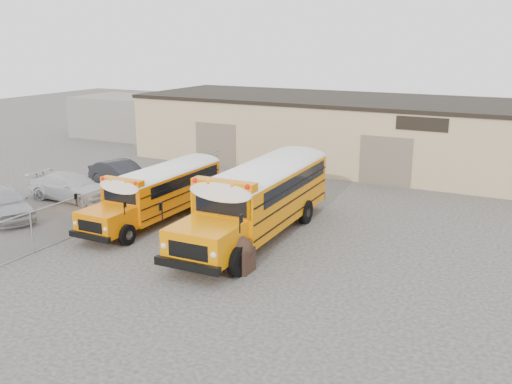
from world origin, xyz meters
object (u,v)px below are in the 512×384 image
at_px(school_bus_right, 313,164).
at_px(car_silver, 5,203).
at_px(tarp_bundle, 240,253).
at_px(school_bus_left, 217,167).
at_px(car_dark, 122,174).
at_px(car_white, 71,187).

xyz_separation_m(school_bus_right, car_silver, (-12.11, -10.67, -1.11)).
bearing_deg(school_bus_right, car_silver, -138.61).
xyz_separation_m(school_bus_right, tarp_bundle, (1.46, -11.11, -1.19)).
distance_m(school_bus_left, school_bus_right, 5.54).
bearing_deg(car_silver, school_bus_right, -24.06).
relative_size(car_silver, car_dark, 1.01).
bearing_deg(car_dark, tarp_bundle, -108.01).
bearing_deg(tarp_bundle, school_bus_right, 97.46).
distance_m(school_bus_right, car_white, 13.51).
distance_m(school_bus_left, tarp_bundle, 11.69).
bearing_deg(tarp_bundle, school_bus_left, 125.35).
height_order(school_bus_right, car_dark, school_bus_right).
relative_size(car_silver, car_white, 0.95).
bearing_deg(school_bus_right, car_dark, -164.25).
xyz_separation_m(school_bus_left, car_dark, (-5.79, -1.53, -0.75)).
relative_size(school_bus_right, car_silver, 2.38).
relative_size(tarp_bundle, car_dark, 0.30).
relative_size(school_bus_right, tarp_bundle, 8.00).
height_order(school_bus_left, car_dark, school_bus_left).
xyz_separation_m(tarp_bundle, car_white, (-13.20, 4.53, 0.00)).
height_order(school_bus_left, tarp_bundle, school_bus_left).
bearing_deg(car_silver, car_white, 19.41).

